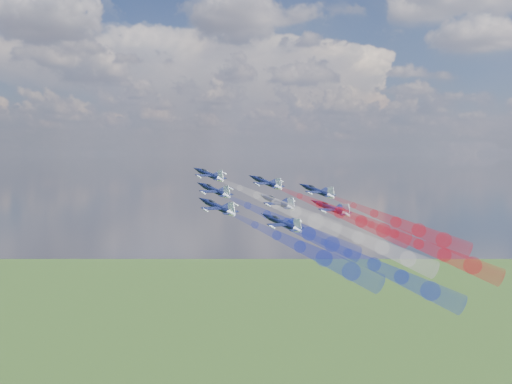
# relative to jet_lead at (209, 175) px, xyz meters

# --- Properties ---
(jet_lead) EXTENTS (17.08, 16.07, 7.65)m
(jet_lead) POSITION_rel_jet_lead_xyz_m (0.00, 0.00, 0.00)
(jet_lead) COLOR black
(trail_lead) EXTENTS (36.09, 24.19, 15.27)m
(trail_lead) POSITION_rel_jet_lead_xyz_m (21.26, -12.66, -6.95)
(trail_lead) COLOR white
(jet_inner_left) EXTENTS (17.08, 16.07, 7.65)m
(jet_inner_left) POSITION_rel_jet_lead_xyz_m (4.86, -12.72, -3.71)
(jet_inner_left) COLOR black
(trail_inner_left) EXTENTS (36.09, 24.19, 15.27)m
(trail_inner_left) POSITION_rel_jet_lead_xyz_m (26.12, -25.38, -10.65)
(trail_inner_left) COLOR #1728C4
(jet_inner_right) EXTENTS (17.08, 16.07, 7.65)m
(jet_inner_right) POSITION_rel_jet_lead_xyz_m (16.53, 0.83, -2.14)
(jet_inner_right) COLOR black
(trail_inner_right) EXTENTS (36.09, 24.19, 15.27)m
(trail_inner_right) POSITION_rel_jet_lead_xyz_m (37.80, -11.82, -9.09)
(trail_inner_right) COLOR red
(jet_outer_left) EXTENTS (17.08, 16.07, 7.65)m
(jet_outer_left) POSITION_rel_jet_lead_xyz_m (9.46, -27.22, -6.76)
(jet_outer_left) COLOR black
(trail_outer_left) EXTENTS (36.09, 24.19, 15.27)m
(trail_outer_left) POSITION_rel_jet_lead_xyz_m (30.73, -39.88, -13.71)
(trail_outer_left) COLOR #1728C4
(jet_center_third) EXTENTS (17.08, 16.07, 7.65)m
(jet_center_third) POSITION_rel_jet_lead_xyz_m (21.52, -11.09, -6.74)
(jet_center_third) COLOR black
(trail_center_third) EXTENTS (36.09, 24.19, 15.27)m
(trail_center_third) POSITION_rel_jet_lead_xyz_m (42.78, -23.74, -13.69)
(trail_center_third) COLOR white
(jet_outer_right) EXTENTS (17.08, 16.07, 7.65)m
(jet_outer_right) POSITION_rel_jet_lead_xyz_m (30.88, 3.62, -4.59)
(jet_outer_right) COLOR black
(trail_outer_right) EXTENTS (36.09, 24.19, 15.27)m
(trail_outer_right) POSITION_rel_jet_lead_xyz_m (52.15, -9.03, -11.54)
(trail_outer_right) COLOR red
(jet_rear_left) EXTENTS (17.08, 16.07, 7.65)m
(jet_rear_left) POSITION_rel_jet_lead_xyz_m (24.98, -25.99, -10.49)
(jet_rear_left) COLOR black
(trail_rear_left) EXTENTS (36.09, 24.19, 15.27)m
(trail_rear_left) POSITION_rel_jet_lead_xyz_m (46.24, -38.65, -17.43)
(trail_rear_left) COLOR #1728C4
(jet_rear_right) EXTENTS (17.08, 16.07, 7.65)m
(jet_rear_right) POSITION_rel_jet_lead_xyz_m (35.56, -8.96, -8.34)
(jet_rear_right) COLOR black
(trail_rear_right) EXTENTS (36.09, 24.19, 15.27)m
(trail_rear_right) POSITION_rel_jet_lead_xyz_m (56.82, -21.62, -15.29)
(trail_rear_right) COLOR red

